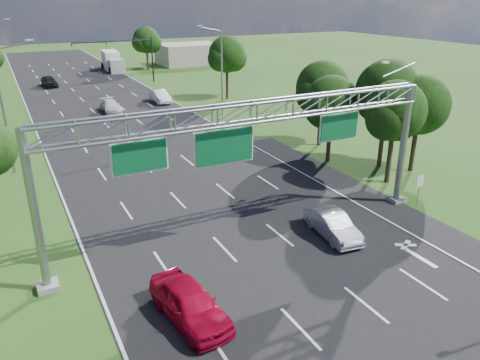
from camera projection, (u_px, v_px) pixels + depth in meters
ground at (154, 152)px, 42.14m from camera, size 220.00×220.00×0.00m
road at (154, 152)px, 42.14m from camera, size 18.00×180.00×0.02m
road_flare at (361, 194)px, 33.26m from camera, size 3.00×30.00×0.02m
sign_gantry at (255, 123)px, 24.86m from camera, size 23.50×1.00×9.56m
regulatory_sign at (420, 184)px, 31.14m from camera, size 0.60×0.08×2.10m
traffic_signal at (130, 50)px, 72.32m from camera, size 12.21×0.24×7.00m
streetlight_l_near at (5, 103)px, 35.27m from camera, size 2.97×0.22×10.16m
streetlight_r_mid at (220, 67)px, 53.14m from camera, size 2.97×0.22×10.16m
tree_cluster_right at (369, 100)px, 37.53m from camera, size 9.91×14.60×8.68m
tree_verge_rd at (227, 56)px, 61.79m from camera, size 5.76×4.80×8.28m
tree_verge_re at (147, 41)px, 85.89m from camera, size 5.76×4.80×7.84m
building_right at (190, 54)px, 94.56m from camera, size 12.00×9.00×4.00m
red_coupe at (190, 303)px, 20.20m from camera, size 2.62×5.16×1.69m
silver_sedan at (333, 225)px, 27.29m from camera, size 2.04×4.58×1.46m
car_queue_a at (111, 106)px, 56.35m from camera, size 1.98×4.80×1.39m
car_queue_c at (49, 81)px, 71.75m from camera, size 2.38×4.93×1.62m
car_queue_d at (160, 96)px, 61.31m from camera, size 1.78×4.89×1.60m
box_truck at (112, 61)px, 86.68m from camera, size 3.22×9.29×3.44m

